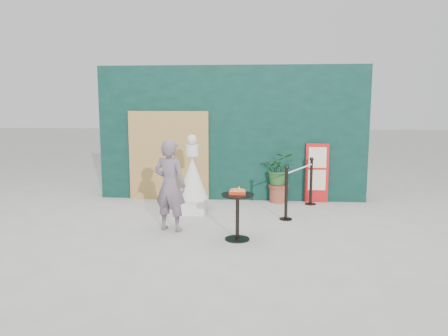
{
  "coord_description": "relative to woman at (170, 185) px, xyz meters",
  "views": [
    {
      "loc": [
        0.68,
        -6.66,
        2.18
      ],
      "look_at": [
        0.0,
        1.2,
        1.0
      ],
      "focal_mm": 35.0,
      "sensor_mm": 36.0,
      "label": 1
    }
  ],
  "objects": [
    {
      "name": "back_wall",
      "position": [
        0.87,
        2.61,
        0.71
      ],
      "size": [
        6.0,
        0.3,
        3.0
      ],
      "primitive_type": "cube",
      "color": "black",
      "rests_on": "ground"
    },
    {
      "name": "planter",
      "position": [
        1.93,
        2.35,
        -0.14
      ],
      "size": [
        0.65,
        0.56,
        1.11
      ],
      "color": "brown",
      "rests_on": "ground"
    },
    {
      "name": "bamboo_fence",
      "position": [
        -0.53,
        2.4,
        0.21
      ],
      "size": [
        1.8,
        0.08,
        2.0
      ],
      "primitive_type": "cube",
      "color": "tan",
      "rests_on": "ground"
    },
    {
      "name": "cafe_table",
      "position": [
        1.18,
        -0.43,
        -0.29
      ],
      "size": [
        0.52,
        0.52,
        0.75
      ],
      "color": "black",
      "rests_on": "ground"
    },
    {
      "name": "statue",
      "position": [
        0.19,
        1.21,
        -0.15
      ],
      "size": [
        0.61,
        0.61,
        1.57
      ],
      "color": "silver",
      "rests_on": "ground"
    },
    {
      "name": "ground",
      "position": [
        0.87,
        -0.54,
        -0.79
      ],
      "size": [
        60.0,
        60.0,
        0.0
      ],
      "primitive_type": "plane",
      "color": "#ADAAA5",
      "rests_on": "ground"
    },
    {
      "name": "food_basket",
      "position": [
        1.18,
        -0.42,
        0.0
      ],
      "size": [
        0.26,
        0.19,
        0.11
      ],
      "color": "red",
      "rests_on": "cafe_table"
    },
    {
      "name": "stanchion_barrier",
      "position": [
        2.32,
        1.52,
        -0.29
      ],
      "size": [
        0.84,
        1.54,
        1.03
      ],
      "color": "black",
      "rests_on": "ground"
    },
    {
      "name": "menu_board",
      "position": [
        2.77,
        2.42,
        -0.14
      ],
      "size": [
        0.5,
        0.07,
        1.3
      ],
      "color": "red",
      "rests_on": "ground"
    },
    {
      "name": "woman",
      "position": [
        0.0,
        0.0,
        0.0
      ],
      "size": [
        0.66,
        0.52,
        1.57
      ],
      "primitive_type": "imported",
      "rotation": [
        0.0,
        0.0,
        2.85
      ],
      "color": "#675865",
      "rests_on": "ground"
    }
  ]
}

